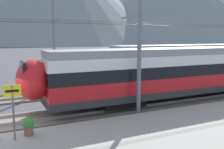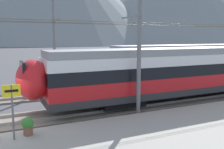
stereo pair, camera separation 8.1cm
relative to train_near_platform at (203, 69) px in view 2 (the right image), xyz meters
The scene contains 7 objects.
train_near_platform is the anchor object (origin of this frame).
train_far_track 10.15m from the train_near_platform, 34.03° to the left, with size 28.95×2.86×4.27m.
catenary_mast_mid 7.37m from the train_near_platform, 165.14° to the right, with size 45.95×2.25×8.46m.
catenary_mast_far_side 12.32m from the train_near_platform, 141.16° to the left, with size 45.95×2.42×7.82m.
platform_sign 14.09m from the train_near_platform, 166.24° to the right, with size 0.70×0.08×2.35m.
potted_plant_platform_edge 13.51m from the train_near_platform, 166.88° to the right, with size 0.52×0.52×0.80m.
mountain_right_ridge 201.77m from the train_near_platform, 52.98° to the left, with size 170.47×170.47×70.44m, color slate.
Camera 2 is at (0.14, -13.05, 4.60)m, focal length 40.47 mm.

